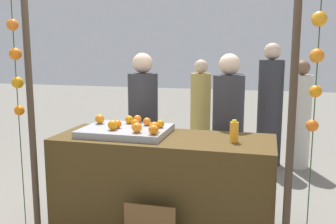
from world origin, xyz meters
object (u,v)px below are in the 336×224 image
juice_bottle (234,132)px  vendor_right (228,137)px  stall_counter (164,183)px  vendor_left (143,132)px  orange_1 (137,128)px  orange_0 (147,122)px

juice_bottle → vendor_right: 0.72m
stall_counter → vendor_left: bearing=122.2°
vendor_left → orange_1: bearing=-75.2°
stall_counter → vendor_right: (0.50, 0.65, 0.31)m
stall_counter → vendor_right: bearing=52.5°
vendor_left → vendor_right: bearing=0.3°
orange_0 → vendor_left: size_ratio=0.05×
orange_1 → vendor_right: vendor_right is taller
orange_1 → vendor_left: vendor_left is taller
orange_1 → juice_bottle: (0.82, 0.13, -0.02)m
orange_0 → vendor_right: size_ratio=0.05×
vendor_left → vendor_right: size_ratio=1.00×
orange_1 → juice_bottle: 0.83m
juice_bottle → vendor_left: size_ratio=0.12×
vendor_right → orange_0: bearing=-145.5°
stall_counter → orange_0: 0.59m
vendor_left → vendor_right: (0.91, 0.00, -0.00)m
orange_0 → vendor_left: bearing=112.4°
orange_0 → orange_1: size_ratio=0.84×
orange_0 → orange_1: orange_1 is taller
orange_0 → orange_1: 0.32m
stall_counter → vendor_right: 0.88m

